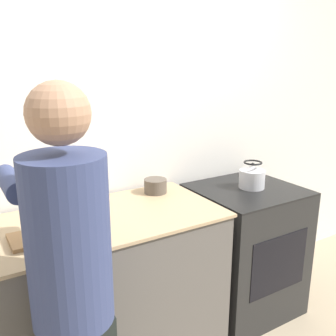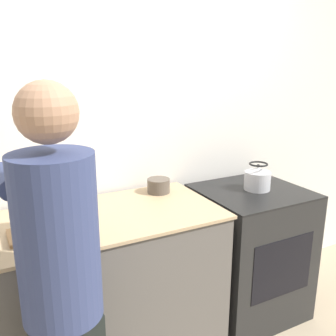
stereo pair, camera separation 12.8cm
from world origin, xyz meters
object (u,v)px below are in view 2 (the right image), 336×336
at_px(knife, 47,228).
at_px(kettle, 257,178).
at_px(oven, 249,251).
at_px(cutting_board, 41,232).
at_px(person, 61,280).

relative_size(knife, kettle, 1.26).
xyz_separation_m(oven, kettle, (0.03, -0.00, 0.53)).
xyz_separation_m(cutting_board, knife, (0.03, 0.01, 0.01)).
distance_m(person, kettle, 1.50).
bearing_deg(cutting_board, person, -90.13).
relative_size(cutting_board, knife, 1.29).
distance_m(cutting_board, knife, 0.03).
distance_m(oven, knife, 1.44).
bearing_deg(oven, kettle, -2.20).
relative_size(person, knife, 7.27).
height_order(oven, person, person).
relative_size(oven, person, 0.54).
relative_size(person, kettle, 9.16).
height_order(person, cutting_board, person).
bearing_deg(knife, person, -103.58).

